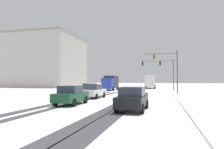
# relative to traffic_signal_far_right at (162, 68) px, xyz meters

# --- Properties ---
(wheel_track_left_lane) EXTENTS (0.72, 32.25, 0.01)m
(wheel_track_left_lane) POSITION_rel_traffic_signal_far_right_xyz_m (-7.62, -24.73, -4.67)
(wheel_track_left_lane) COLOR #424247
(wheel_track_left_lane) RESTS_ON ground
(wheel_track_right_lane) EXTENTS (0.89, 32.25, 0.01)m
(wheel_track_right_lane) POSITION_rel_traffic_signal_far_right_xyz_m (-8.89, -24.73, -4.67)
(wheel_track_right_lane) COLOR #424247
(wheel_track_right_lane) RESTS_ON ground
(wheel_track_center) EXTENTS (0.89, 32.25, 0.01)m
(wheel_track_center) POSITION_rel_traffic_signal_far_right_xyz_m (-3.51, -24.73, -4.67)
(wheel_track_center) COLOR #424247
(wheel_track_center) RESTS_ON ground
(wheel_track_oncoming) EXTENTS (1.12, 32.25, 0.01)m
(wheel_track_oncoming) POSITION_rel_traffic_signal_far_right_xyz_m (-2.57, -24.73, -4.67)
(wheel_track_oncoming) COLOR #424247
(wheel_track_oncoming) RESTS_ON ground
(sidewalk_kerb_right) EXTENTS (4.00, 32.25, 0.12)m
(sidewalk_kerb_right) POSITION_rel_traffic_signal_far_right_xyz_m (3.73, -26.19, -4.61)
(sidewalk_kerb_right) COLOR white
(sidewalk_kerb_right) RESTS_ON ground
(traffic_signal_far_right) EXTENTS (6.72, 0.52, 6.50)m
(traffic_signal_far_right) POSITION_rel_traffic_signal_far_right_xyz_m (0.00, 0.00, 0.00)
(traffic_signal_far_right) COLOR #56565B
(traffic_signal_far_right) RESTS_ON ground
(traffic_signal_near_right) EXTENTS (4.91, 0.43, 6.50)m
(traffic_signal_near_right) POSITION_rel_traffic_signal_far_right_xyz_m (1.05, -12.11, -0.32)
(traffic_signal_near_right) COLOR #56565B
(traffic_signal_near_right) RESTS_ON ground
(car_red_lead) EXTENTS (1.90, 4.13, 1.62)m
(car_red_lead) POSITION_rel_traffic_signal_far_right_xyz_m (-10.03, -15.65, -3.86)
(car_red_lead) COLOR red
(car_red_lead) RESTS_ON ground
(car_white_second) EXTENTS (1.99, 4.18, 1.62)m
(car_white_second) POSITION_rel_traffic_signal_far_right_xyz_m (-7.54, -21.37, -3.86)
(car_white_second) COLOR silver
(car_white_second) RESTS_ON ground
(car_dark_green_third) EXTENTS (1.88, 4.12, 1.62)m
(car_dark_green_third) POSITION_rel_traffic_signal_far_right_xyz_m (-7.30, -27.88, -3.86)
(car_dark_green_third) COLOR #194C2D
(car_dark_green_third) RESTS_ON ground
(car_black_fourth) EXTENTS (1.93, 4.15, 1.62)m
(car_black_fourth) POSITION_rel_traffic_signal_far_right_xyz_m (-1.74, -30.02, -3.86)
(car_black_fourth) COLOR black
(car_black_fourth) RESTS_ON ground
(bus_oncoming) EXTENTS (2.91, 11.07, 3.38)m
(bus_oncoming) POSITION_rel_traffic_signal_far_right_xyz_m (-2.99, 11.11, -2.68)
(bus_oncoming) COLOR silver
(bus_oncoming) RESTS_ON ground
(box_truck_delivery) EXTENTS (2.49, 7.47, 3.02)m
(box_truck_delivery) POSITION_rel_traffic_signal_far_right_xyz_m (-10.47, -1.87, -3.04)
(box_truck_delivery) COLOR #233899
(box_truck_delivery) RESTS_ON ground
(office_building_far_left_block) EXTENTS (26.35, 19.61, 15.85)m
(office_building_far_left_block) POSITION_rel_traffic_signal_far_right_xyz_m (-38.41, 13.79, 3.26)
(office_building_far_left_block) COLOR #B2ADA3
(office_building_far_left_block) RESTS_ON ground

